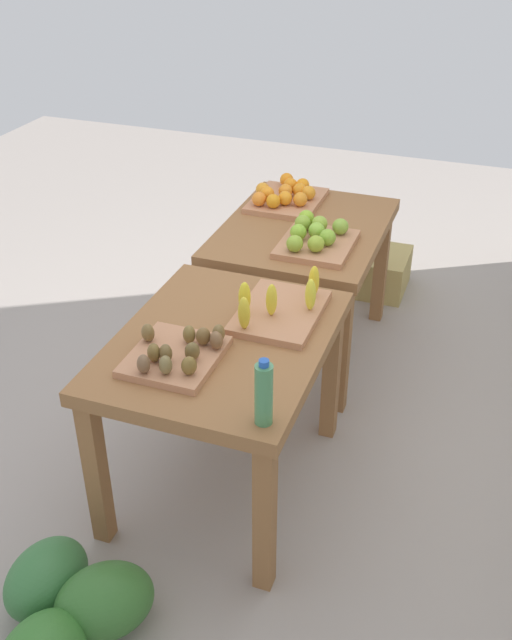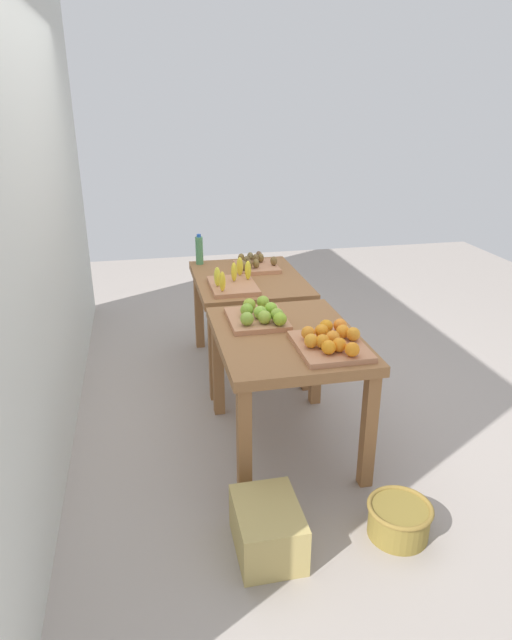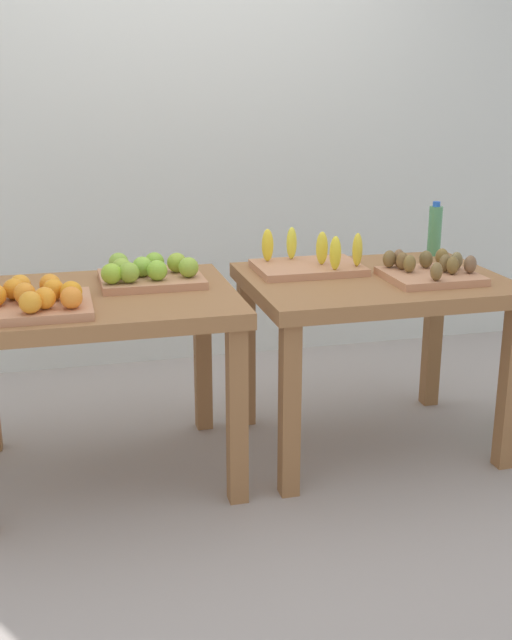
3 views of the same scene
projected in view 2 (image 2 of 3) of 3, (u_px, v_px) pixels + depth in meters
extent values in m
plane|color=#A0958D|center=(264.00, 400.00, 3.95)|extent=(8.00, 8.00, 0.00)
cube|color=silver|center=(34.00, 193.00, 3.13)|extent=(4.40, 0.12, 3.00)
cube|color=#936138|center=(287.00, 338.00, 3.18)|extent=(1.04, 0.80, 0.06)
cube|color=#936138|center=(369.00, 431.00, 2.96)|extent=(0.07, 0.07, 0.69)
cube|color=#936138|center=(316.00, 358.00, 3.80)|extent=(0.07, 0.07, 0.69)
cube|color=#936138|center=(244.00, 446.00, 2.83)|extent=(0.07, 0.07, 0.69)
cube|color=#936138|center=(218.00, 367.00, 3.67)|extent=(0.07, 0.07, 0.69)
cube|color=#936138|center=(249.00, 281.00, 4.19)|extent=(1.04, 0.80, 0.06)
cube|color=#936138|center=(308.00, 346.00, 3.98)|extent=(0.07, 0.07, 0.69)
cube|color=#936138|center=(277.00, 303.00, 4.82)|extent=(0.07, 0.07, 0.69)
cube|color=#936138|center=(214.00, 354.00, 3.85)|extent=(0.07, 0.07, 0.69)
cube|color=#936138|center=(199.00, 309.00, 4.68)|extent=(0.07, 0.07, 0.69)
cube|color=tan|center=(330.00, 346.00, 2.97)|extent=(0.44, 0.36, 0.03)
sphere|color=orange|center=(352.00, 349.00, 2.80)|extent=(0.08, 0.08, 0.08)
sphere|color=orange|center=(353.00, 334.00, 2.99)|extent=(0.10, 0.10, 0.08)
sphere|color=orange|center=(340.00, 325.00, 3.10)|extent=(0.10, 0.10, 0.08)
sphere|color=orange|center=(311.00, 341.00, 2.90)|extent=(0.09, 0.09, 0.08)
sphere|color=orange|center=(308.00, 333.00, 3.00)|extent=(0.11, 0.11, 0.08)
sphere|color=orange|center=(322.00, 331.00, 3.03)|extent=(0.11, 0.11, 0.08)
sphere|color=orange|center=(329.00, 347.00, 2.83)|extent=(0.11, 0.11, 0.08)
sphere|color=orange|center=(333.00, 337.00, 2.94)|extent=(0.09, 0.09, 0.08)
sphere|color=orange|center=(323.00, 341.00, 2.90)|extent=(0.11, 0.11, 0.08)
sphere|color=orange|center=(326.00, 326.00, 3.09)|extent=(0.10, 0.10, 0.08)
sphere|color=orange|center=(339.00, 345.00, 2.86)|extent=(0.09, 0.09, 0.08)
sphere|color=orange|center=(343.00, 331.00, 3.02)|extent=(0.09, 0.09, 0.08)
cube|color=tan|center=(257.00, 319.00, 3.33)|extent=(0.40, 0.34, 0.03)
sphere|color=#93B131|center=(249.00, 305.00, 3.41)|extent=(0.10, 0.10, 0.08)
sphere|color=#90B33A|center=(264.00, 317.00, 3.21)|extent=(0.08, 0.08, 0.08)
sphere|color=#8EC13D|center=(260.00, 312.00, 3.29)|extent=(0.10, 0.10, 0.08)
sphere|color=#87AF3A|center=(247.00, 319.00, 3.19)|extent=(0.11, 0.11, 0.08)
sphere|color=#82B334|center=(247.00, 310.00, 3.32)|extent=(0.10, 0.10, 0.08)
sphere|color=#89AF36|center=(277.00, 315.00, 3.25)|extent=(0.11, 0.11, 0.08)
sphere|color=#89C033|center=(271.00, 309.00, 3.34)|extent=(0.09, 0.09, 0.08)
sphere|color=#8CB135|center=(263.00, 302.00, 3.46)|extent=(0.10, 0.10, 0.08)
sphere|color=#8EBC2F|center=(280.00, 319.00, 3.19)|extent=(0.09, 0.09, 0.08)
cube|color=tan|center=(233.00, 286.00, 3.93)|extent=(0.44, 0.32, 0.03)
ellipsoid|color=yellow|center=(248.00, 270.00, 3.99)|extent=(0.06, 0.07, 0.14)
ellipsoid|color=yellow|center=(240.00, 266.00, 4.09)|extent=(0.05, 0.06, 0.14)
ellipsoid|color=yellow|center=(234.00, 272.00, 3.95)|extent=(0.06, 0.06, 0.14)
ellipsoid|color=yellow|center=(222.00, 281.00, 3.75)|extent=(0.06, 0.06, 0.14)
ellipsoid|color=yellow|center=(217.00, 277.00, 3.85)|extent=(0.07, 0.07, 0.14)
cube|color=tan|center=(257.00, 267.00, 4.38)|extent=(0.36, 0.32, 0.03)
ellipsoid|color=brown|center=(274.00, 261.00, 4.35)|extent=(0.07, 0.07, 0.07)
ellipsoid|color=brown|center=(256.00, 258.00, 4.41)|extent=(0.07, 0.07, 0.07)
ellipsoid|color=brown|center=(249.00, 264.00, 4.26)|extent=(0.07, 0.07, 0.07)
ellipsoid|color=brown|center=(259.00, 255.00, 4.50)|extent=(0.07, 0.07, 0.07)
ellipsoid|color=olive|center=(250.00, 257.00, 4.47)|extent=(0.07, 0.07, 0.07)
ellipsoid|color=brown|center=(244.00, 266.00, 4.22)|extent=(0.06, 0.06, 0.07)
ellipsoid|color=brown|center=(256.00, 264.00, 4.28)|extent=(0.07, 0.07, 0.07)
ellipsoid|color=brown|center=(242.00, 264.00, 4.26)|extent=(0.07, 0.07, 0.07)
ellipsoid|color=brown|center=(261.00, 258.00, 4.43)|extent=(0.07, 0.07, 0.07)
ellipsoid|color=brown|center=(241.00, 258.00, 4.43)|extent=(0.07, 0.07, 0.07)
ellipsoid|color=brown|center=(246.00, 261.00, 4.36)|extent=(0.07, 0.07, 0.07)
cylinder|color=#4C8C59|center=(199.00, 251.00, 4.47)|extent=(0.06, 0.06, 0.22)
cylinder|color=blue|center=(199.00, 236.00, 4.42)|extent=(0.03, 0.03, 0.02)
ellipsoid|color=#35732D|center=(249.00, 304.00, 5.43)|extent=(0.37, 0.30, 0.25)
ellipsoid|color=#356A2C|center=(244.00, 313.00, 5.18)|extent=(0.43, 0.44, 0.26)
ellipsoid|color=#36703A|center=(270.00, 312.00, 5.22)|extent=(0.37, 0.30, 0.26)
cylinder|color=olive|center=(399.00, 521.00, 2.70)|extent=(0.30, 0.30, 0.16)
torus|color=olive|center=(400.00, 507.00, 2.67)|extent=(0.32, 0.32, 0.02)
cube|color=tan|center=(268.00, 529.00, 2.59)|extent=(0.40, 0.30, 0.25)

